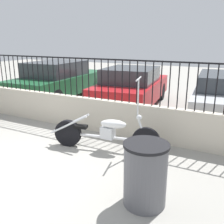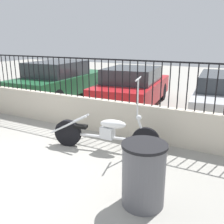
# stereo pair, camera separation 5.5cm
# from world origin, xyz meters

# --- Properties ---
(ground_plane) EXTENTS (40.00, 40.00, 0.00)m
(ground_plane) POSITION_xyz_m (0.00, 0.00, 0.00)
(ground_plane) COLOR gray
(low_wall) EXTENTS (10.23, 0.18, 0.82)m
(low_wall) POSITION_xyz_m (0.00, 2.54, 0.41)
(low_wall) COLOR beige
(low_wall) RESTS_ON ground_plane
(fence_railing) EXTENTS (10.23, 0.04, 0.99)m
(fence_railing) POSITION_xyz_m (0.00, 2.54, 1.46)
(fence_railing) COLOR black
(fence_railing) RESTS_ON low_wall
(motorcycle_white) EXTENTS (2.31, 0.75, 1.55)m
(motorcycle_white) POSITION_xyz_m (0.97, 1.60, 0.38)
(motorcycle_white) COLOR black
(motorcycle_white) RESTS_ON ground_plane
(trash_bin) EXTENTS (0.62, 0.62, 0.91)m
(trash_bin) POSITION_xyz_m (2.42, 0.31, 0.46)
(trash_bin) COLOR #56565B
(trash_bin) RESTS_ON ground_plane
(car_green) EXTENTS (2.10, 4.63, 1.44)m
(car_green) POSITION_xyz_m (-2.96, 5.10, 0.72)
(car_green) COLOR black
(car_green) RESTS_ON ground_plane
(car_red) EXTENTS (2.24, 4.24, 1.34)m
(car_red) POSITION_xyz_m (0.09, 5.27, 0.68)
(car_red) COLOR black
(car_red) RESTS_ON ground_plane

